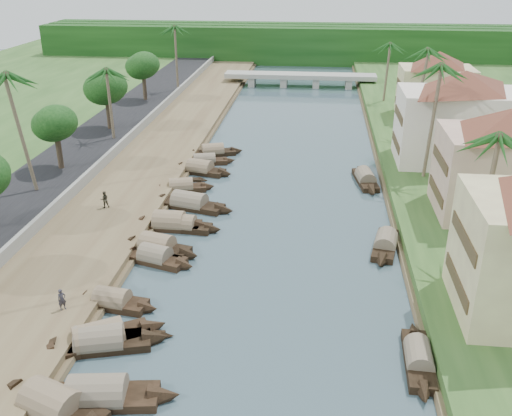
# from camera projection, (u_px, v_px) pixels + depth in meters

# --- Properties ---
(ground) EXTENTS (220.00, 220.00, 0.00)m
(ground) POSITION_uv_depth(u_px,v_px,m) (262.00, 295.00, 41.45)
(ground) COLOR #384D54
(ground) RESTS_ON ground
(left_bank) EXTENTS (10.00, 180.00, 0.80)m
(left_bank) POSITION_uv_depth(u_px,v_px,m) (132.00, 181.00, 61.04)
(left_bank) COLOR brown
(left_bank) RESTS_ON ground
(right_bank) EXTENTS (16.00, 180.00, 1.20)m
(right_bank) POSITION_uv_depth(u_px,v_px,m) (468.00, 193.00, 57.49)
(right_bank) COLOR #25461C
(right_bank) RESTS_ON ground
(road) EXTENTS (8.00, 180.00, 1.40)m
(road) POSITION_uv_depth(u_px,v_px,m) (55.00, 176.00, 61.76)
(road) COLOR black
(road) RESTS_ON ground
(retaining_wall) EXTENTS (0.40, 180.00, 1.10)m
(retaining_wall) POSITION_uv_depth(u_px,v_px,m) (93.00, 172.00, 61.07)
(retaining_wall) COLOR slate
(retaining_wall) RESTS_ON left_bank
(treeline) EXTENTS (120.00, 14.00, 8.00)m
(treeline) POSITION_uv_depth(u_px,v_px,m) (305.00, 43.00, 130.63)
(treeline) COLOR black
(treeline) RESTS_ON ground
(bridge) EXTENTS (28.00, 4.00, 2.40)m
(bridge) POSITION_uv_depth(u_px,v_px,m) (300.00, 77.00, 106.13)
(bridge) COLOR gray
(bridge) RESTS_ON ground
(building_mid) EXTENTS (14.11, 14.11, 9.70)m
(building_mid) POSITION_uv_depth(u_px,v_px,m) (506.00, 161.00, 49.69)
(building_mid) COLOR #D1AE94
(building_mid) RESTS_ON right_bank
(building_far) EXTENTS (15.59, 15.59, 10.20)m
(building_far) POSITION_uv_depth(u_px,v_px,m) (460.00, 117.00, 62.40)
(building_far) COLOR silver
(building_far) RESTS_ON right_bank
(building_distant) EXTENTS (12.62, 12.62, 9.20)m
(building_distant) POSITION_uv_depth(u_px,v_px,m) (436.00, 84.00, 80.66)
(building_distant) COLOR beige
(building_distant) RESTS_ON right_bank
(sampan_0) EXTENTS (9.47, 3.13, 2.42)m
(sampan_0) POSITION_uv_depth(u_px,v_px,m) (98.00, 396.00, 31.37)
(sampan_0) COLOR black
(sampan_0) RESTS_ON ground
(sampan_1) EXTENTS (8.89, 5.06, 2.56)m
(sampan_1) POSITION_uv_depth(u_px,v_px,m) (52.00, 406.00, 30.61)
(sampan_1) COLOR black
(sampan_1) RESTS_ON ground
(sampan_2) EXTENTS (8.64, 6.18, 2.35)m
(sampan_2) POSITION_uv_depth(u_px,v_px,m) (99.00, 339.00, 35.97)
(sampan_2) COLOR black
(sampan_2) RESTS_ON ground
(sampan_3) EXTENTS (8.94, 4.05, 2.34)m
(sampan_3) POSITION_uv_depth(u_px,v_px,m) (100.00, 342.00, 35.70)
(sampan_3) COLOR black
(sampan_3) RESTS_ON ground
(sampan_4) EXTENTS (7.12, 2.51, 2.02)m
(sampan_4) POSITION_uv_depth(u_px,v_px,m) (112.00, 301.00, 39.90)
(sampan_4) COLOR black
(sampan_4) RESTS_ON ground
(sampan_5) EXTENTS (7.97, 3.84, 2.44)m
(sampan_5) POSITION_uv_depth(u_px,v_px,m) (157.00, 248.00, 47.20)
(sampan_5) COLOR black
(sampan_5) RESTS_ON ground
(sampan_6) EXTENTS (7.27, 3.67, 2.14)m
(sampan_6) POSITION_uv_depth(u_px,v_px,m) (155.00, 258.00, 45.68)
(sampan_6) COLOR black
(sampan_6) RESTS_ON ground
(sampan_7) EXTENTS (7.80, 2.29, 2.07)m
(sampan_7) POSITION_uv_depth(u_px,v_px,m) (181.00, 225.00, 51.10)
(sampan_7) COLOR black
(sampan_7) RESTS_ON ground
(sampan_8) EXTENTS (8.01, 2.27, 2.44)m
(sampan_8) POSITION_uv_depth(u_px,v_px,m) (169.00, 224.00, 51.39)
(sampan_8) COLOR black
(sampan_8) RESTS_ON ground
(sampan_9) EXTENTS (9.72, 4.28, 2.39)m
(sampan_9) POSITION_uv_depth(u_px,v_px,m) (190.00, 204.00, 55.54)
(sampan_9) COLOR black
(sampan_9) RESTS_ON ground
(sampan_10) EXTENTS (7.33, 3.40, 2.01)m
(sampan_10) POSITION_uv_depth(u_px,v_px,m) (181.00, 188.00, 59.41)
(sampan_10) COLOR black
(sampan_10) RESTS_ON ground
(sampan_11) EXTENTS (8.16, 3.73, 2.28)m
(sampan_11) POSITION_uv_depth(u_px,v_px,m) (200.00, 169.00, 64.39)
(sampan_11) COLOR black
(sampan_11) RESTS_ON ground
(sampan_12) EXTENTS (7.56, 3.08, 1.83)m
(sampan_12) POSITION_uv_depth(u_px,v_px,m) (205.00, 161.00, 67.07)
(sampan_12) COLOR black
(sampan_12) RESTS_ON ground
(sampan_13) EXTENTS (7.83, 4.09, 2.13)m
(sampan_13) POSITION_uv_depth(u_px,v_px,m) (213.00, 152.00, 70.08)
(sampan_13) COLOR black
(sampan_13) RESTS_ON ground
(sampan_14) EXTENTS (1.78, 7.74, 1.91)m
(sampan_14) POSITION_uv_depth(u_px,v_px,m) (418.00, 359.00, 34.25)
(sampan_14) COLOR black
(sampan_14) RESTS_ON ground
(sampan_15) EXTENTS (3.14, 8.00, 2.12)m
(sampan_15) POSITION_uv_depth(u_px,v_px,m) (386.00, 244.00, 47.82)
(sampan_15) COLOR black
(sampan_15) RESTS_ON ground
(sampan_16) EXTENTS (2.87, 8.76, 2.12)m
(sampan_16) POSITION_uv_depth(u_px,v_px,m) (365.00, 179.00, 61.67)
(sampan_16) COLOR black
(sampan_16) RESTS_ON ground
(canoe_1) EXTENTS (4.55, 1.14, 0.73)m
(canoe_1) POSITION_uv_depth(u_px,v_px,m) (140.00, 336.00, 36.84)
(canoe_1) COLOR black
(canoe_1) RESTS_ON ground
(canoe_2) EXTENTS (5.26, 0.95, 0.76)m
(canoe_2) POSITION_uv_depth(u_px,v_px,m) (184.00, 180.00, 62.33)
(canoe_2) COLOR black
(canoe_2) RESTS_ON ground
(palm_1) EXTENTS (3.20, 3.20, 11.47)m
(palm_1) POSITION_uv_depth(u_px,v_px,m) (497.00, 139.00, 39.67)
(palm_1) COLOR brown
(palm_1) RESTS_ON ground
(palm_2) EXTENTS (3.20, 3.20, 13.09)m
(palm_2) POSITION_uv_depth(u_px,v_px,m) (438.00, 69.00, 55.64)
(palm_2) COLOR brown
(palm_2) RESTS_ON ground
(palm_3) EXTENTS (3.20, 3.20, 12.34)m
(palm_3) POSITION_uv_depth(u_px,v_px,m) (422.00, 52.00, 70.01)
(palm_3) COLOR brown
(palm_3) RESTS_ON ground
(palm_5) EXTENTS (3.20, 3.20, 12.84)m
(palm_5) POSITION_uv_depth(u_px,v_px,m) (15.00, 78.00, 51.73)
(palm_5) COLOR brown
(palm_5) RESTS_ON ground
(palm_6) EXTENTS (3.20, 3.20, 10.10)m
(palm_6) POSITION_uv_depth(u_px,v_px,m) (107.00, 71.00, 68.65)
(palm_6) COLOR brown
(palm_6) RESTS_ON ground
(palm_7) EXTENTS (3.20, 3.20, 10.43)m
(palm_7) POSITION_uv_depth(u_px,v_px,m) (389.00, 45.00, 87.73)
(palm_7) COLOR brown
(palm_7) RESTS_ON ground
(palm_8) EXTENTS (3.20, 3.20, 11.98)m
(palm_8) POSITION_uv_depth(u_px,v_px,m) (175.00, 28.00, 93.70)
(palm_8) COLOR brown
(palm_8) RESTS_ON ground
(tree_3) EXTENTS (4.38, 4.38, 6.76)m
(tree_3) POSITION_uv_depth(u_px,v_px,m) (55.00, 124.00, 60.08)
(tree_3) COLOR #473928
(tree_3) RESTS_ON ground
(tree_4) EXTENTS (5.12, 5.12, 7.55)m
(tree_4) POSITION_uv_depth(u_px,v_px,m) (106.00, 88.00, 73.99)
(tree_4) COLOR #473928
(tree_4) RESTS_ON ground
(tree_5) EXTENTS (4.78, 4.78, 7.32)m
(tree_5) POSITION_uv_depth(u_px,v_px,m) (143.00, 66.00, 89.10)
(tree_5) COLOR #473928
(tree_5) RESTS_ON ground
(tree_6) EXTENTS (4.51, 4.51, 7.37)m
(tree_6) POSITION_uv_depth(u_px,v_px,m) (501.00, 111.00, 63.98)
(tree_6) COLOR #473928
(tree_6) RESTS_ON ground
(person_near) EXTENTS (0.65, 0.65, 1.52)m
(person_near) POSITION_uv_depth(u_px,v_px,m) (62.00, 299.00, 38.05)
(person_near) COLOR #2A2931
(person_near) RESTS_ON left_bank
(person_far) EXTENTS (0.98, 0.91, 1.62)m
(person_far) POSITION_uv_depth(u_px,v_px,m) (105.00, 199.00, 53.49)
(person_far) COLOR #353225
(person_far) RESTS_ON left_bank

